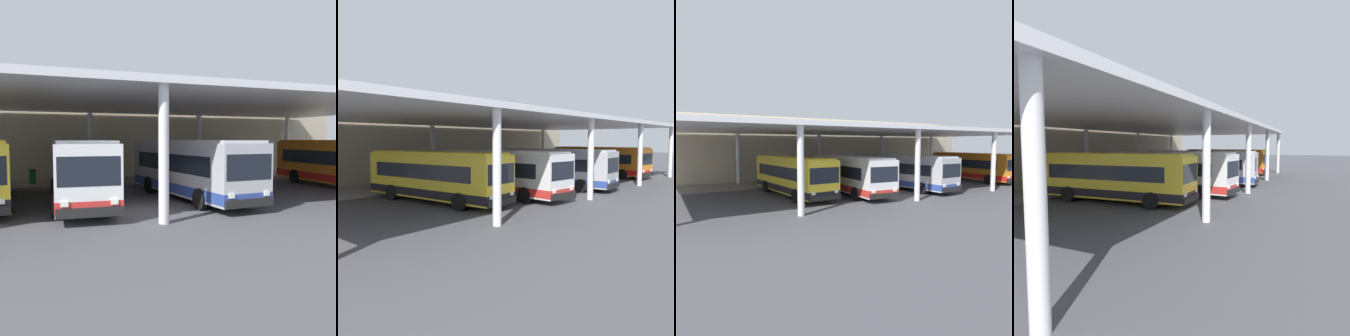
# 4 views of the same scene
# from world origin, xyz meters

# --- Properties ---
(ground_plane) EXTENTS (200.00, 200.00, 0.00)m
(ground_plane) POSITION_xyz_m (0.00, 0.00, 0.00)
(ground_plane) COLOR #47474C
(platform_kerb) EXTENTS (42.00, 4.50, 0.18)m
(platform_kerb) POSITION_xyz_m (0.00, 11.75, 0.09)
(platform_kerb) COLOR gray
(platform_kerb) RESTS_ON ground
(station_building_facade) EXTENTS (48.00, 1.60, 7.22)m
(station_building_facade) POSITION_xyz_m (0.00, 15.00, 3.61)
(station_building_facade) COLOR #C1B293
(station_building_facade) RESTS_ON ground
(canopy_shelter) EXTENTS (40.00, 17.00, 5.55)m
(canopy_shelter) POSITION_xyz_m (0.00, 5.50, 5.29)
(canopy_shelter) COLOR silver
(canopy_shelter) RESTS_ON ground
(bus_nearest_bay) EXTENTS (3.06, 10.63, 3.17)m
(bus_nearest_bay) POSITION_xyz_m (-6.92, 4.62, 1.66)
(bus_nearest_bay) COLOR yellow
(bus_nearest_bay) RESTS_ON ground
(bus_second_bay) EXTENTS (3.28, 10.68, 3.17)m
(bus_second_bay) POSITION_xyz_m (-2.34, 3.12, 1.66)
(bus_second_bay) COLOR white
(bus_second_bay) RESTS_ON ground
(bus_middle_bay) EXTENTS (3.23, 10.68, 3.17)m
(bus_middle_bay) POSITION_xyz_m (3.51, 2.77, 1.66)
(bus_middle_bay) COLOR #B7B7BC
(bus_middle_bay) RESTS_ON ground
(bus_far_bay) EXTENTS (3.33, 10.69, 3.17)m
(bus_far_bay) POSITION_xyz_m (14.80, 3.69, 1.66)
(bus_far_bay) COLOR orange
(bus_far_bay) RESTS_ON ground
(bench_waiting) EXTENTS (1.80, 0.45, 0.92)m
(bench_waiting) POSITION_xyz_m (-1.12, 11.82, 0.66)
(bench_waiting) COLOR brown
(bench_waiting) RESTS_ON platform_kerb
(trash_bin) EXTENTS (0.52, 0.52, 0.98)m
(trash_bin) POSITION_xyz_m (-4.34, 11.57, 0.68)
(trash_bin) COLOR #236638
(trash_bin) RESTS_ON platform_kerb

